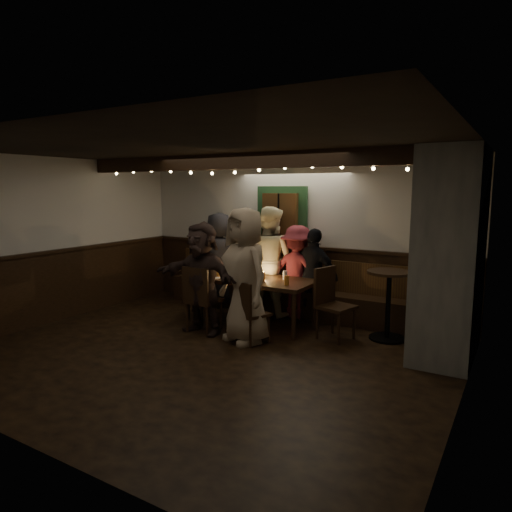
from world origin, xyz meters
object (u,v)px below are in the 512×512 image
Objects in this scene: person_c at (269,261)px; person_g at (245,276)px; high_top at (389,296)px; person_b at (253,262)px; person_a at (219,259)px; chair_near_right at (248,309)px; person_f at (202,278)px; dining_table at (249,282)px; chair_end at (331,299)px; chair_near_left at (200,295)px; person_d at (297,272)px; person_e at (314,275)px.

person_c is 0.98× the size of person_g.
person_b reaches higher than high_top.
person_a is 1.01× the size of person_b.
person_c is (0.38, -0.12, 0.07)m from person_b.
person_f is at bearing 174.21° from chair_near_right.
person_g reaches higher than dining_table.
high_top reaches higher than chair_near_right.
person_a reaches higher than chair_end.
dining_table is 2.04× the size of chair_end.
person_c reaches higher than chair_end.
chair_near_left is (-0.39, -0.75, -0.12)m from dining_table.
person_a reaches higher than person_f.
chair_near_left is at bearing -156.03° from high_top.
chair_end is 0.55× the size of person_c.
chair_end is 1.55m from person_c.
person_c is at bearing 8.75° from person_d.
person_e is at bearing 165.93° from high_top.
chair_near_right is 0.57× the size of person_d.
dining_table is at bearing -179.91° from chair_end.
person_d is at bearing 64.37° from person_f.
person_f is (-0.85, -1.43, 0.06)m from person_d.
person_d is (0.49, 0.70, 0.09)m from dining_table.
person_d is at bearing 6.39° from person_e.
person_g reaches higher than person_a.
person_e reaches higher than high_top.
high_top is at bearing 23.97° from chair_near_left.
person_d reaches higher than high_top.
dining_table is 1.38× the size of person_e.
chair_near_left is 1.63m from person_a.
person_c is at bearing 74.98° from chair_near_left.
high_top is (0.72, 0.34, 0.05)m from chair_end.
person_d is at bearing 54.90° from dining_table.
person_b is 1.10× the size of person_d.
person_g is (-1.68, -1.10, 0.31)m from high_top.
person_c reaches higher than high_top.
chair_end is at bearing 0.09° from dining_table.
chair_end is 1.12m from person_d.
high_top is 1.63m from person_d.
dining_table is at bearing 139.50° from person_b.
person_a reaches higher than chair_near_right.
person_d is (-0.86, 0.70, 0.19)m from chair_end.
high_top is 0.64× the size of person_d.
person_b is 1.21m from person_e.
person_f is (-0.84, 0.08, 0.33)m from chair_near_right.
person_e reaches higher than dining_table.
dining_table is 1.11× the size of person_g.
person_f is at bearing -156.14° from high_top.
chair_near_right is at bearing 141.26° from person_b.
person_c is at bearing -174.59° from person_b.
chair_near_right is at bearing -4.47° from chair_near_left.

